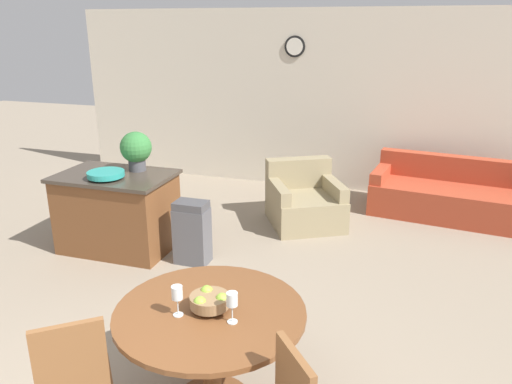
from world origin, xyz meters
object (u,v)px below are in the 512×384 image
wine_glass_right (232,301)px  fruit_bowl (210,300)px  wine_glass_left (177,294)px  trash_bin (192,233)px  kitchen_island (118,212)px  dining_chair_near_left (74,380)px  dining_table (211,332)px  couch (453,197)px  teal_bowl (106,174)px  armchair (304,203)px  potted_plant (136,149)px

wine_glass_right → fruit_bowl: bearing=155.1°
fruit_bowl → wine_glass_left: 0.22m
trash_bin → kitchen_island: bearing=175.2°
dining_chair_near_left → fruit_bowl: dining_chair_near_left is taller
dining_table → kitchen_island: bearing=134.6°
fruit_bowl → couch: 4.62m
dining_table → wine_glass_right: 0.38m
teal_bowl → armchair: teal_bowl is taller
kitchen_island → trash_bin: (0.96, -0.08, -0.10)m
couch → armchair: armchair is taller
wine_glass_right → trash_bin: size_ratio=0.29×
dining_chair_near_left → wine_glass_right: 1.01m
wine_glass_left → potted_plant: size_ratio=0.45×
fruit_bowl → wine_glass_right: bearing=-24.9°
dining_chair_near_left → armchair: bearing=44.2°
teal_bowl → potted_plant: (0.16, 0.39, 0.20)m
couch → kitchen_island: bearing=-141.0°
fruit_bowl → potted_plant: size_ratio=0.57×
fruit_bowl → armchair: 3.46m
kitchen_island → teal_bowl: size_ratio=3.20×
fruit_bowl → potted_plant: bearing=129.2°
wine_glass_left → couch: size_ratio=0.09×
dining_chair_near_left → kitchen_island: (-1.38, 2.61, -0.07)m
potted_plant → armchair: bearing=34.9°
dining_chair_near_left → couch: dining_chair_near_left is taller
wine_glass_left → dining_table: bearing=35.0°
dining_chair_near_left → kitchen_island: 2.96m
dining_table → wine_glass_left: wine_glass_left is taller
couch → wine_glass_left: bearing=-105.4°
trash_bin → couch: size_ratio=0.32×
wine_glass_left → wine_glass_right: (0.35, 0.03, 0.00)m
wine_glass_left → teal_bowl: (-1.81, 1.97, 0.05)m
dining_table → trash_bin: bearing=118.1°
wine_glass_left → armchair: 3.58m
teal_bowl → potted_plant: potted_plant is taller
dining_chair_near_left → fruit_bowl: bearing=5.4°
wine_glass_left → teal_bowl: size_ratio=0.51×
dining_table → couch: bearing=68.2°
wine_glass_left → teal_bowl: 2.67m
kitchen_island → teal_bowl: (0.01, -0.17, 0.49)m
couch → dining_table: bearing=-104.1°
dining_table → wine_glass_right: size_ratio=6.08×
wine_glass_left → teal_bowl: bearing=132.7°
kitchen_island → potted_plant: potted_plant is taller
trash_bin → armchair: size_ratio=0.57×
wine_glass_right → wine_glass_left: bearing=-174.9°
wine_glass_right → couch: (1.52, 4.35, -0.62)m
dining_chair_near_left → fruit_bowl: size_ratio=3.74×
dining_table → fruit_bowl: size_ratio=4.83×
potted_plant → trash_bin: (0.79, -0.30, -0.79)m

